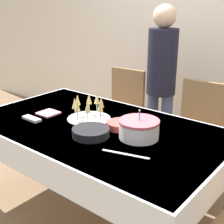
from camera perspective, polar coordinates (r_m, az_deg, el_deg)
name	(u,v)px	position (r m, az deg, el deg)	size (l,w,h in m)	color
ground_plane	(97,212)	(2.69, -2.69, -17.79)	(12.00, 12.00, 0.00)	brown
wall_back	(198,29)	(3.55, 15.42, 14.35)	(8.00, 0.05, 2.70)	silver
dining_table	(96,138)	(2.35, -2.95, -4.71)	(1.91, 1.12, 0.77)	white
dining_chair_far_left	(122,111)	(3.28, 1.77, 0.10)	(0.43, 0.43, 0.97)	olive
dining_chair_far_right	(197,131)	(2.88, 15.22, -3.44)	(0.45, 0.45, 0.97)	olive
birthday_cake	(139,129)	(2.08, 4.96, -3.10)	(0.27, 0.27, 0.20)	white
champagne_tray	(88,108)	(2.40, -4.35, 0.67)	(0.34, 0.34, 0.18)	silver
plate_stack_main	(91,132)	(2.12, -3.89, -3.72)	(0.26, 0.26, 0.06)	black
plate_stack_dessert	(120,125)	(2.24, 1.50, -2.42)	(0.19, 0.19, 0.05)	#CC4C47
cake_knife	(125,154)	(1.88, 2.48, -7.72)	(0.29, 0.10, 0.00)	silver
fork_pile	(32,119)	(2.48, -14.48, -1.21)	(0.17, 0.06, 0.02)	silver
napkin_pile	(48,113)	(2.59, -11.57, -0.20)	(0.15, 0.15, 0.01)	pink
person_standing	(162,75)	(3.04, 9.05, 6.78)	(0.28, 0.28, 1.61)	#3F4C72
gift_bag	(12,148)	(3.62, -17.81, -6.22)	(0.26, 0.15, 0.23)	#E559B2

